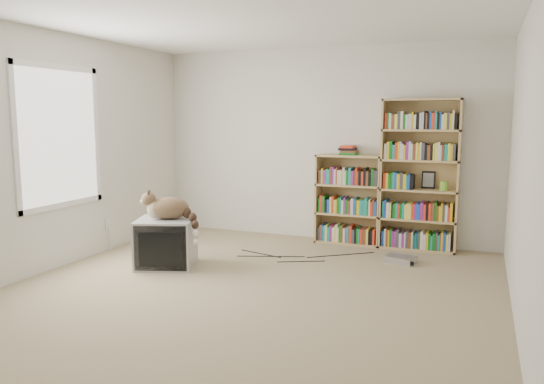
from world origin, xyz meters
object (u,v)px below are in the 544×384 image
at_px(dvd_player, 400,259).
at_px(cat, 172,211).
at_px(bookcase_tall, 420,179).
at_px(crt_tv, 166,243).
at_px(bookcase_short, 349,203).

bearing_deg(dvd_player, cat, -138.39).
height_order(cat, bookcase_tall, bookcase_tall).
relative_size(crt_tv, bookcase_short, 0.65).
height_order(crt_tv, bookcase_tall, bookcase_tall).
height_order(crt_tv, bookcase_short, bookcase_short).
bearing_deg(crt_tv, bookcase_short, 28.93).
relative_size(cat, bookcase_short, 0.64).
height_order(crt_tv, dvd_player, crt_tv).
relative_size(crt_tv, cat, 1.02).
distance_m(bookcase_short, dvd_player, 1.15).
bearing_deg(cat, bookcase_short, 22.61).
bearing_deg(crt_tv, dvd_player, 5.10).
xyz_separation_m(bookcase_short, dvd_player, (0.77, -0.71, -0.48)).
distance_m(cat, bookcase_tall, 2.97).
distance_m(crt_tv, bookcase_short, 2.41).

